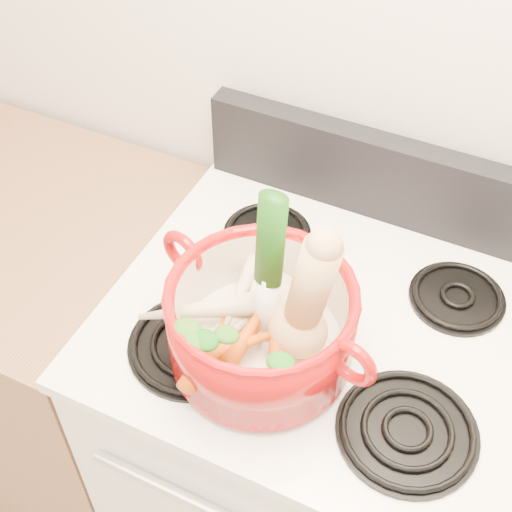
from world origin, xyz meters
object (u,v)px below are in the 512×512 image
at_px(dutch_oven, 261,324).
at_px(squash, 300,297).
at_px(leek, 268,270).
at_px(stove_body, 314,452).

bearing_deg(dutch_oven, squash, 29.03).
xyz_separation_m(squash, leek, (-0.06, 0.01, 0.02)).
height_order(stove_body, squash, squash).
height_order(stove_body, leek, leek).
bearing_deg(squash, leek, 177.05).
relative_size(dutch_oven, squash, 1.21).
relative_size(stove_body, leek, 3.07).
xyz_separation_m(stove_body, squash, (-0.02, -0.11, 0.66)).
relative_size(dutch_oven, leek, 1.01).
xyz_separation_m(stove_body, dutch_oven, (-0.08, -0.13, 0.58)).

